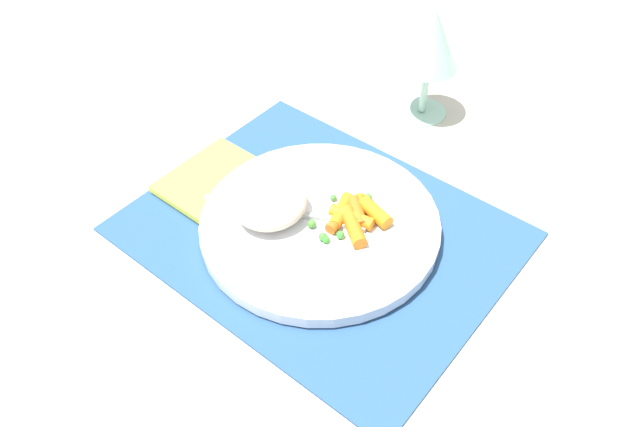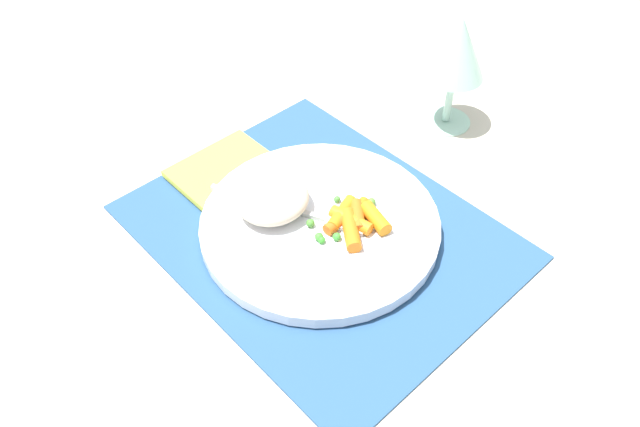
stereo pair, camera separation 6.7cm
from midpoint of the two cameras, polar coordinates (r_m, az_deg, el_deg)
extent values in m
plane|color=beige|center=(0.71, -2.69, -1.87)|extent=(2.40, 2.40, 0.00)
cube|color=#2D5684|center=(0.71, -2.69, -1.70)|extent=(0.40, 0.32, 0.01)
cylinder|color=white|center=(0.70, -2.72, -1.13)|extent=(0.27, 0.27, 0.01)
ellipsoid|color=beige|center=(0.69, -7.31, 0.85)|extent=(0.08, 0.08, 0.04)
cylinder|color=orange|center=(0.69, 0.12, -0.47)|extent=(0.05, 0.02, 0.01)
cylinder|color=orange|center=(0.69, 2.31, -0.05)|extent=(0.05, 0.03, 0.02)
cylinder|color=orange|center=(0.67, 0.22, -1.36)|extent=(0.05, 0.04, 0.02)
cylinder|color=orange|center=(0.69, -0.80, 0.11)|extent=(0.03, 0.05, 0.01)
cylinder|color=orange|center=(0.69, 0.65, -0.05)|extent=(0.04, 0.04, 0.01)
cylinder|color=orange|center=(0.68, -0.95, -0.66)|extent=(0.02, 0.04, 0.01)
cylinder|color=orange|center=(0.70, 0.55, 0.42)|extent=(0.02, 0.04, 0.01)
sphere|color=green|center=(0.67, -2.58, -2.27)|extent=(0.01, 0.01, 0.01)
sphere|color=#47923A|center=(0.71, -1.44, 1.31)|extent=(0.01, 0.01, 0.01)
sphere|color=green|center=(0.67, -2.31, -2.54)|extent=(0.01, 0.01, 0.01)
sphere|color=green|center=(0.69, -1.45, -0.76)|extent=(0.01, 0.01, 0.01)
sphere|color=#4B9135|center=(0.68, -3.39, -1.20)|extent=(0.01, 0.01, 0.01)
sphere|color=#5A9538|center=(0.71, 1.71, 1.35)|extent=(0.01, 0.01, 0.01)
sphere|color=green|center=(0.68, 0.49, -1.58)|extent=(0.01, 0.01, 0.01)
sphere|color=green|center=(0.67, -0.96, -2.10)|extent=(0.01, 0.01, 0.01)
cube|color=silver|center=(0.69, -0.35, -0.98)|extent=(0.05, 0.03, 0.01)
cube|color=silver|center=(0.71, -7.73, 0.36)|extent=(0.13, 0.07, 0.01)
cylinder|color=#B2E0CC|center=(0.88, 7.09, 9.15)|extent=(0.07, 0.07, 0.00)
cylinder|color=#B2E0CC|center=(0.86, 7.31, 11.11)|extent=(0.01, 0.01, 0.07)
cone|color=#B2E0CC|center=(0.82, 7.80, 15.44)|extent=(0.08, 0.08, 0.08)
cube|color=#EAE54C|center=(0.78, -12.29, 3.03)|extent=(0.09, 0.12, 0.01)
camera|label=1|loc=(0.03, -92.78, -2.81)|focal=35.16mm
camera|label=2|loc=(0.03, 87.22, 2.81)|focal=35.16mm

